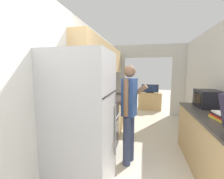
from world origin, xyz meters
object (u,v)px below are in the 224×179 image
Objects in this scene: knife at (106,99)px; tv_cabinet at (150,101)px; book_stack at (222,116)px; television at (150,89)px; refrigerator at (82,123)px; person at (129,112)px; range_oven at (101,127)px; microwave at (208,99)px.

tv_cabinet is at bearing 63.98° from knife.
book_stack is 4.00m from television.
refrigerator reaches higher than book_stack.
person reaches higher than tv_cabinet.
range_oven reaches higher than television.
television is (-0.94, 3.15, -0.20)m from microwave.
range_oven reaches higher than knife.
knife is (-1.97, 1.14, -0.04)m from book_stack.
person is 1.53m from microwave.
knife is at bearing 169.57° from microwave.
range_oven is at bearing -172.61° from microwave.
refrigerator reaches higher than tv_cabinet.
knife is at bearing -111.80° from tv_cabinet.
tv_cabinet is 1.37× the size of television.
book_stack is at bearing -81.39° from person.
refrigerator reaches higher than range_oven.
person reaches higher than book_stack.
tv_cabinet is at bearing 90.00° from television.
refrigerator is 3.58× the size of microwave.
book_stack reaches higher than knife.
person is 3.28× the size of microwave.
tv_cabinet is at bearing 72.84° from range_oven.
knife is at bearing 95.28° from range_oven.
microwave is at bearing 34.36° from refrigerator.
tv_cabinet is at bearing 102.09° from book_stack.
range_oven is 0.82m from person.
television is 2.20× the size of knife.
refrigerator reaches higher than person.
television is at bearing 63.68° from knife.
range_oven is 1.15× the size of tv_cabinet.
knife is at bearing 49.62° from person.
book_stack is at bearing -77.79° from television.
refrigerator is 1.93m from book_stack.
microwave is 0.56× the size of tv_cabinet.
tv_cabinet is 3.02× the size of knife.
range_oven is 0.63× the size of person.
person is (0.53, 0.72, -0.01)m from refrigerator.
refrigerator reaches higher than microwave.
range_oven reaches higher than book_stack.
refrigerator is 2.34m from microwave.
range_oven is (-0.07, 1.06, -0.45)m from refrigerator.
microwave is (1.40, 0.60, 0.17)m from person.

